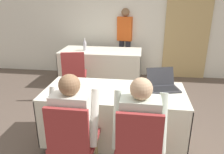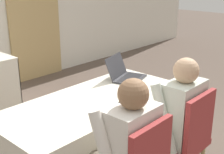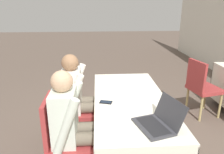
# 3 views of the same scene
# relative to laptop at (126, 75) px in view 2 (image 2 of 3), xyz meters

# --- Properties ---
(curtain_panel) EXTENTS (0.98, 0.04, 2.65)m
(curtain_panel) POSITION_rel_laptop_xyz_m (0.71, 2.60, 0.53)
(curtain_panel) COLOR tan
(curtain_panel) RESTS_ON ground_plane
(conference_table_near) EXTENTS (1.72, 0.78, 0.75)m
(conference_table_near) POSITION_rel_laptop_xyz_m (-0.59, -0.15, -0.23)
(conference_table_near) COLOR silver
(conference_table_near) RESTS_ON ground_plane
(laptop) EXTENTS (0.43, 0.41, 0.23)m
(laptop) POSITION_rel_laptop_xyz_m (0.00, 0.00, 0.00)
(laptop) COLOR #333338
(laptop) RESTS_ON conference_table_near
(cell_phone) EXTENTS (0.10, 0.14, 0.01)m
(cell_phone) POSITION_rel_laptop_xyz_m (-0.50, -0.42, -0.04)
(cell_phone) COLOR black
(cell_phone) RESTS_ON conference_table_near
(paper_beside_laptop) EXTENTS (0.30, 0.35, 0.00)m
(paper_beside_laptop) POSITION_rel_laptop_xyz_m (-0.90, 0.06, -0.04)
(paper_beside_laptop) COLOR white
(paper_beside_laptop) RESTS_ON conference_table_near
(chair_near_right) EXTENTS (0.44, 0.44, 0.92)m
(chair_near_right) POSITION_rel_laptop_xyz_m (-0.27, -0.84, -0.28)
(chair_near_right) COLOR tan
(chair_near_right) RESTS_ON ground_plane
(person_checkered_shirt) EXTENTS (0.50, 0.52, 1.18)m
(person_checkered_shirt) POSITION_rel_laptop_xyz_m (-0.91, -0.74, -0.12)
(person_checkered_shirt) COLOR #665B4C
(person_checkered_shirt) RESTS_ON ground_plane
(person_white_shirt) EXTENTS (0.50, 0.52, 1.18)m
(person_white_shirt) POSITION_rel_laptop_xyz_m (-0.27, -0.74, -0.12)
(person_white_shirt) COLOR #665B4C
(person_white_shirt) RESTS_ON ground_plane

